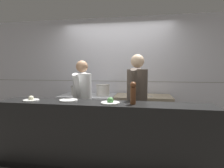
# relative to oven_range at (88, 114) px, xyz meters

# --- Properties ---
(ground_plane) EXTENTS (14.00, 14.00, 0.00)m
(ground_plane) POSITION_rel_oven_range_xyz_m (0.59, -0.96, -0.44)
(ground_plane) COLOR #4C4742
(wall_back_tiled) EXTENTS (8.00, 0.06, 2.60)m
(wall_back_tiled) POSITION_rel_oven_range_xyz_m (0.59, 0.40, 0.86)
(wall_back_tiled) COLOR silver
(wall_back_tiled) RESTS_ON ground_plane
(oven_range) EXTENTS (1.16, 0.71, 0.87)m
(oven_range) POSITION_rel_oven_range_xyz_m (0.00, 0.00, 0.00)
(oven_range) COLOR #38383D
(oven_range) RESTS_ON ground_plane
(prep_counter) EXTENTS (1.15, 0.65, 0.89)m
(prep_counter) POSITION_rel_oven_range_xyz_m (1.18, -0.00, 0.01)
(prep_counter) COLOR gray
(prep_counter) RESTS_ON ground_plane
(pass_counter) EXTENTS (3.06, 0.45, 0.97)m
(pass_counter) POSITION_rel_oven_range_xyz_m (0.60, -1.28, 0.05)
(pass_counter) COLOR black
(pass_counter) RESTS_ON ground_plane
(stock_pot) EXTENTS (0.35, 0.35, 0.19)m
(stock_pot) POSITION_rel_oven_range_xyz_m (-0.22, 0.01, 0.54)
(stock_pot) COLOR beige
(stock_pot) RESTS_ON oven_range
(sauce_pot) EXTENTS (0.30, 0.30, 0.24)m
(sauce_pot) POSITION_rel_oven_range_xyz_m (0.33, -0.00, 0.56)
(sauce_pot) COLOR beige
(sauce_pot) RESTS_ON oven_range
(mixing_bowl_steel) EXTENTS (0.24, 0.24, 0.08)m
(mixing_bowl_steel) POSITION_rel_oven_range_xyz_m (1.01, 0.08, 0.49)
(mixing_bowl_steel) COLOR #B7BABF
(mixing_bowl_steel) RESTS_ON prep_counter
(chefs_knife) EXTENTS (0.39, 0.14, 0.02)m
(chefs_knife) POSITION_rel_oven_range_xyz_m (1.15, -0.15, 0.46)
(chefs_knife) COLOR #B7BABF
(chefs_knife) RESTS_ON prep_counter
(plated_dish_main) EXTENTS (0.23, 0.23, 0.08)m
(plated_dish_main) POSITION_rel_oven_range_xyz_m (-0.46, -1.33, 0.56)
(plated_dish_main) COLOR white
(plated_dish_main) RESTS_ON pass_counter
(plated_dish_appetiser) EXTENTS (0.27, 0.27, 0.02)m
(plated_dish_appetiser) POSITION_rel_oven_range_xyz_m (0.09, -1.23, 0.55)
(plated_dish_appetiser) COLOR white
(plated_dish_appetiser) RESTS_ON pass_counter
(plated_dish_dessert) EXTENTS (0.26, 0.26, 0.09)m
(plated_dish_dessert) POSITION_rel_oven_range_xyz_m (0.73, -1.32, 0.56)
(plated_dish_dessert) COLOR white
(plated_dish_dessert) RESTS_ON pass_counter
(pepper_mill) EXTENTS (0.08, 0.08, 0.30)m
(pepper_mill) POSITION_rel_oven_range_xyz_m (1.04, -1.31, 0.70)
(pepper_mill) COLOR brown
(pepper_mill) RESTS_ON pass_counter
(chef_head_cook) EXTENTS (0.34, 0.69, 1.59)m
(chef_head_cook) POSITION_rel_oven_range_xyz_m (0.12, -0.71, 0.45)
(chef_head_cook) COLOR black
(chef_head_cook) RESTS_ON ground_plane
(chef_sous) EXTENTS (0.39, 0.74, 1.68)m
(chef_sous) POSITION_rel_oven_range_xyz_m (1.08, -0.72, 0.50)
(chef_sous) COLOR black
(chef_sous) RESTS_ON ground_plane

